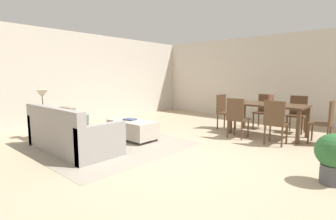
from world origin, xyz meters
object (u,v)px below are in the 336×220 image
at_px(dining_chair_near_right, 275,120).
at_px(dining_chair_far_right, 297,112).
at_px(couch, 71,135).
at_px(table_lamp, 42,95).
at_px(side_table, 44,119).
at_px(dining_chair_near_left, 237,116).
at_px(dining_chair_far_left, 264,109).
at_px(vase_centerpiece, 270,99).
at_px(dining_table, 268,108).
at_px(potted_plant, 333,155).
at_px(ottoman_table, 132,129).
at_px(book_on_ottoman, 130,119).
at_px(dining_chair_head_west, 224,110).
at_px(dining_chair_head_east, 325,120).

distance_m(dining_chair_near_right, dining_chair_far_right, 1.61).
relative_size(couch, table_lamp, 3.86).
distance_m(side_table, table_lamp, 0.54).
distance_m(dining_chair_near_left, dining_chair_far_left, 1.58).
bearing_deg(vase_centerpiece, dining_chair_far_right, 63.46).
bearing_deg(vase_centerpiece, dining_chair_far_left, 119.53).
bearing_deg(table_lamp, dining_table, 45.48).
bearing_deg(couch, dining_chair_near_left, 57.16).
xyz_separation_m(couch, vase_centerpiece, (2.35, 3.77, 0.58)).
xyz_separation_m(table_lamp, potted_plant, (5.31, 1.49, -0.61)).
xyz_separation_m(dining_chair_near_right, vase_centerpiece, (-0.41, 0.82, 0.35)).
height_order(ottoman_table, vase_centerpiece, vase_centerpiece).
relative_size(vase_centerpiece, book_on_ottoman, 0.88).
distance_m(table_lamp, potted_plant, 5.54).
distance_m(vase_centerpiece, book_on_ottoman, 3.32).
bearing_deg(potted_plant, dining_chair_head_west, 142.12).
xyz_separation_m(side_table, book_on_ottoman, (1.45, 1.29, -0.02)).
bearing_deg(dining_table, table_lamp, -134.52).
relative_size(dining_chair_far_right, dining_chair_head_west, 1.00).
distance_m(dining_chair_head_east, potted_plant, 2.23).
relative_size(dining_chair_near_left, book_on_ottoman, 3.54).
bearing_deg(dining_chair_near_right, couch, -133.09).
distance_m(couch, dining_table, 4.42).
bearing_deg(dining_chair_head_east, dining_table, 178.20).
bearing_deg(potted_plant, vase_centerpiece, 126.13).
xyz_separation_m(ottoman_table, dining_chair_far_left, (1.69, 3.22, 0.28)).
height_order(dining_chair_head_east, potted_plant, dining_chair_head_east).
bearing_deg(table_lamp, ottoman_table, 40.04).
bearing_deg(dining_chair_head_east, side_table, -142.79).
height_order(dining_chair_near_left, potted_plant, dining_chair_near_left).
relative_size(ottoman_table, vase_centerpiece, 5.01).
distance_m(ottoman_table, dining_chair_head_west, 2.59).
distance_m(dining_chair_head_west, book_on_ottoman, 2.61).
height_order(table_lamp, dining_chair_head_west, table_lamp).
distance_m(dining_chair_far_left, dining_chair_far_right, 0.83).
bearing_deg(dining_chair_head_east, couch, -133.53).
bearing_deg(book_on_ottoman, side_table, -138.45).
height_order(dining_table, potted_plant, dining_table).
xyz_separation_m(dining_chair_near_left, dining_chair_head_west, (-0.75, 0.76, 0.00)).
bearing_deg(dining_chair_near_right, book_on_ottoman, -148.12).
height_order(dining_chair_near_left, dining_chair_far_right, same).
bearing_deg(vase_centerpiece, dining_chair_near_left, -118.63).
xyz_separation_m(side_table, dining_chair_head_west, (2.47, 3.69, 0.06)).
bearing_deg(dining_table, dining_chair_far_right, 62.95).
height_order(table_lamp, dining_chair_head_east, table_lamp).
xyz_separation_m(dining_chair_near_right, dining_chair_head_west, (-1.60, 0.77, 0.00)).
distance_m(side_table, dining_chair_head_west, 4.44).
relative_size(dining_chair_far_left, dining_chair_head_west, 1.00).
relative_size(side_table, dining_chair_near_left, 0.64).
distance_m(ottoman_table, dining_chair_head_east, 4.06).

